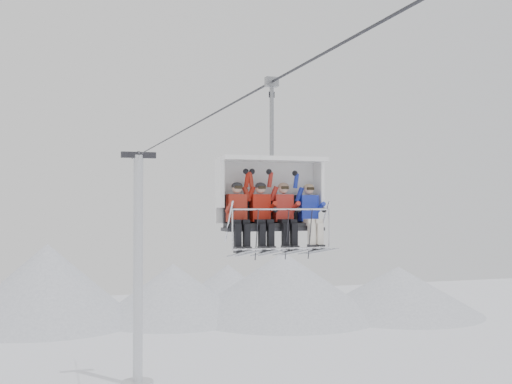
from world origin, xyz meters
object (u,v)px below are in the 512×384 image
object	(u,v)px
skier_far_left	(238,213)
skier_center_left	(262,213)
skier_far_right	(310,213)
lift_tower_right	(138,285)
skier_center_right	(285,213)
chairlift_carrier	(270,193)

from	to	relation	value
skier_far_left	skier_center_left	size ratio (longest dim) A/B	1.00
skier_far_left	skier_center_left	xyz separation A→B (m)	(0.57, -0.00, -0.00)
skier_far_right	skier_center_left	bearing A→B (deg)	179.90
lift_tower_right	skier_center_right	world-z (taller)	lift_tower_right
chairlift_carrier	skier_center_left	size ratio (longest dim) A/B	2.35
lift_tower_right	chairlift_carrier	xyz separation A→B (m)	(0.00, -23.06, 4.92)
chairlift_carrier	skier_far_left	xyz separation A→B (m)	(-0.87, -0.30, -0.47)
lift_tower_right	skier_far_left	world-z (taller)	lift_tower_right
skier_far_left	skier_center_right	world-z (taller)	same
skier_center_right	skier_far_right	size ratio (longest dim) A/B	1.01
skier_far_left	skier_center_left	distance (m)	0.57
skier_center_left	skier_far_left	bearing A→B (deg)	179.99
skier_center_left	skier_center_right	size ratio (longest dim) A/B	1.00
skier_far_left	chairlift_carrier	bearing A→B (deg)	19.21
skier_center_left	skier_far_right	xyz separation A→B (m)	(1.20, -0.00, -0.01)
chairlift_carrier	skier_center_left	world-z (taller)	chairlift_carrier
skier_center_left	skier_far_right	bearing A→B (deg)	-0.10
lift_tower_right	skier_center_left	distance (m)	23.78
skier_center_left	skier_center_right	bearing A→B (deg)	0.01
lift_tower_right	skier_far_right	distance (m)	23.80
chairlift_carrier	skier_far_left	bearing A→B (deg)	-160.79
skier_far_right	skier_far_left	bearing A→B (deg)	179.93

